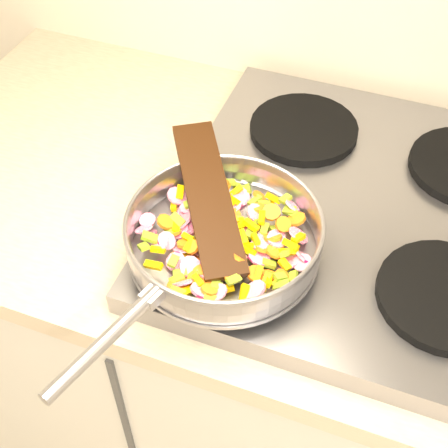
% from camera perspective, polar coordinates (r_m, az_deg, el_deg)
% --- Properties ---
extents(cooktop, '(0.60, 0.60, 0.04)m').
position_cam_1_polar(cooktop, '(1.02, 12.59, 0.88)').
color(cooktop, '#939399').
rests_on(cooktop, counter_top).
extents(grate_fl, '(0.19, 0.19, 0.02)m').
position_cam_1_polar(grate_fl, '(0.92, 2.61, -1.59)').
color(grate_fl, black).
rests_on(grate_fl, cooktop).
extents(grate_fr, '(0.19, 0.19, 0.02)m').
position_cam_1_polar(grate_fr, '(0.91, 19.61, -6.20)').
color(grate_fr, black).
rests_on(grate_fr, cooktop).
extents(grate_bl, '(0.19, 0.19, 0.02)m').
position_cam_1_polar(grate_bl, '(1.12, 7.30, 8.62)').
color(grate_bl, black).
rests_on(grate_bl, cooktop).
extents(saute_pan, '(0.32, 0.48, 0.06)m').
position_cam_1_polar(saute_pan, '(0.87, -0.10, -1.00)').
color(saute_pan, '#9E9EA5').
rests_on(saute_pan, grate_fl).
extents(vegetable_heap, '(0.27, 0.25, 0.05)m').
position_cam_1_polar(vegetable_heap, '(0.89, 0.14, -1.40)').
color(vegetable_heap, '#82A424').
rests_on(vegetable_heap, saute_pan).
extents(wooden_spatula, '(0.20, 0.26, 0.06)m').
position_cam_1_polar(wooden_spatula, '(0.90, -1.45, 2.53)').
color(wooden_spatula, black).
rests_on(wooden_spatula, saute_pan).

